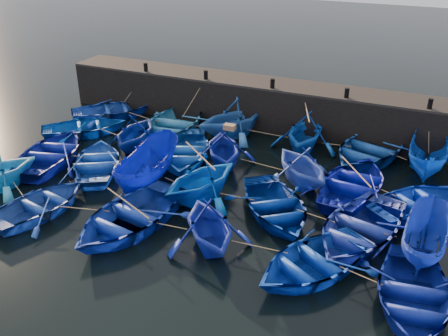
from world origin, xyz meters
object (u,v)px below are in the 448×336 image
at_px(boat_0, 113,110).
at_px(boat_8, 184,150).
at_px(wooden_crate, 230,127).
at_px(boat_13, 52,152).

height_order(boat_0, boat_8, boat_8).
relative_size(boat_0, wooden_crate, 8.84).
bearing_deg(boat_13, boat_0, -95.92).
bearing_deg(wooden_crate, boat_8, -174.69).
height_order(boat_13, wooden_crate, wooden_crate).
height_order(boat_8, boat_13, boat_13).
bearing_deg(boat_13, wooden_crate, -173.72).
distance_m(boat_0, boat_8, 7.61).
xyz_separation_m(boat_8, boat_13, (-5.83, -2.86, 0.01)).
distance_m(boat_8, boat_13, 6.49).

